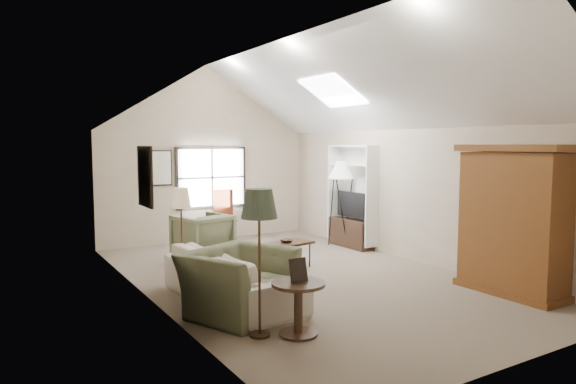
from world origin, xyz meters
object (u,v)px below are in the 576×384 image
armchair_far (202,236)px  side_chair (225,215)px  armoire (513,220)px  side_table (298,309)px  sofa (232,275)px  armchair_near (239,282)px  coffee_table (287,255)px

armchair_far → side_chair: side_chair is taller
armoire → side_chair: 6.40m
armchair_far → side_table: (-0.58, -4.40, -0.12)m
armchair_far → side_chair: (1.16, 1.48, 0.15)m
armoire → sofa: size_ratio=0.88×
sofa → armoire: bearing=-120.9°
armoire → sofa: armoire is taller
armchair_near → armchair_far: size_ratio=1.36×
armoire → armchair_near: (-3.87, 1.26, -0.68)m
armoire → side_table: bearing=176.4°
armchair_far → coffee_table: size_ratio=1.03×
side_table → side_chair: 6.13m
armchair_near → side_chair: (2.01, 4.84, 0.16)m
armoire → armchair_far: size_ratio=2.29×
armoire → armchair_far: bearing=123.2°
armchair_near → coffee_table: bearing=21.5°
sofa → coffee_table: 2.05m
side_table → side_chair: side_chair is taller
armchair_near → side_chair: bearing=44.4°
sofa → armchair_far: size_ratio=2.61×
sofa → armchair_far: 2.88m
armchair_far → side_chair: bearing=-141.0°
coffee_table → armchair_near: bearing=-135.4°
armchair_far → coffee_table: (0.96, -1.58, -0.20)m
sofa → armchair_near: bearing=159.2°
side_table → side_chair: bearing=73.5°
armoire → armchair_near: 4.13m
armchair_near → armchair_far: armchair_far is taller
armchair_far → coffee_table: 1.86m
armchair_far → armoire: bearing=110.2°
armoire → side_table: size_ratio=3.51×
sofa → armchair_far: armchair_far is taller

